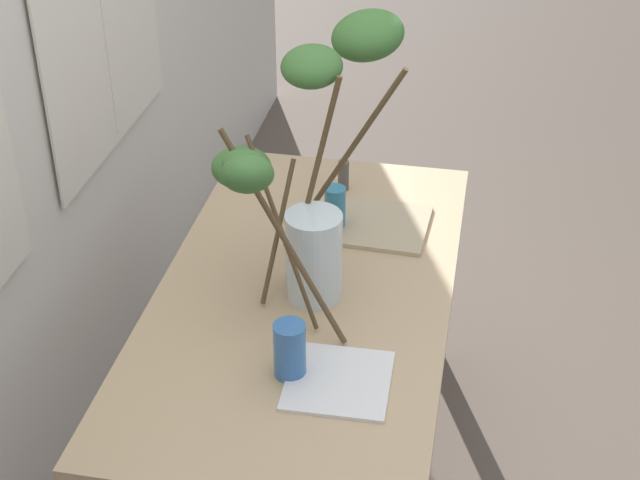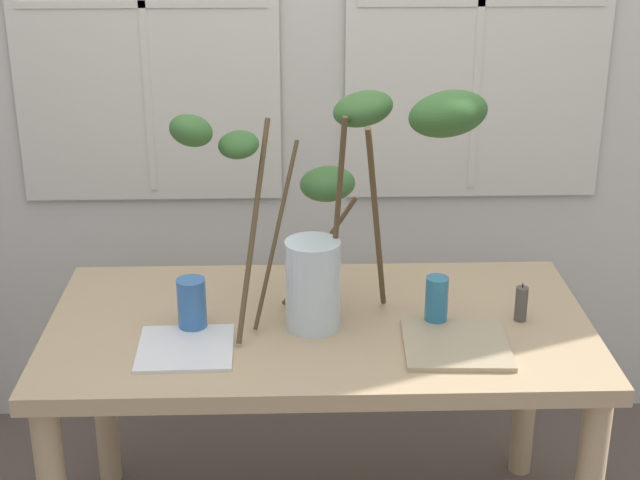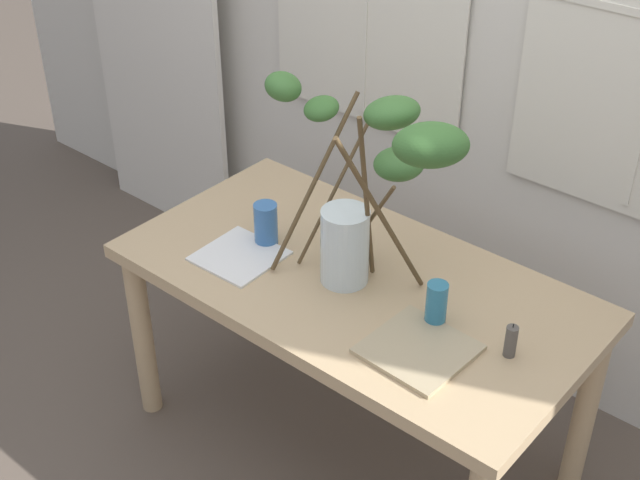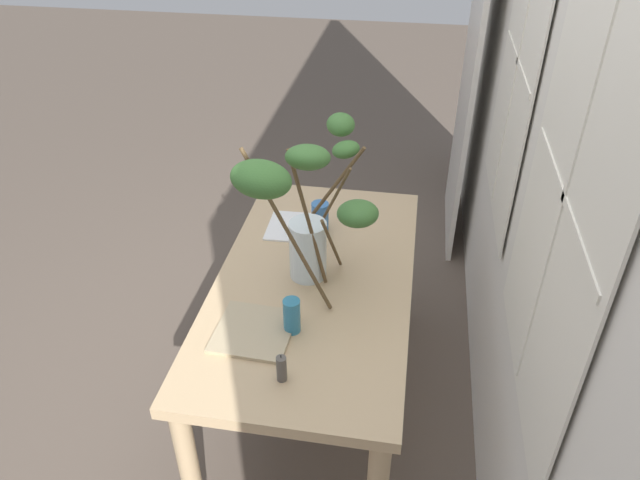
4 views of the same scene
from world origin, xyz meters
TOP-DOWN VIEW (x-y plane):
  - ground at (0.00, 0.00)m, footprint 14.00×14.00m
  - dining_table at (0.00, 0.00)m, footprint 1.49×0.79m
  - vase_with_branches at (0.05, -0.01)m, footprint 0.84×0.50m
  - drinking_glass_blue_left at (-0.34, -0.04)m, footprint 0.08×0.08m
  - drinking_glass_blue_right at (0.32, -0.03)m, footprint 0.06×0.06m
  - plate_square_left at (-0.35, -0.15)m, footprint 0.25×0.25m
  - plate_square_right at (0.35, -0.16)m, footprint 0.28×0.28m
  - pillar_candle at (0.55, -0.01)m, footprint 0.03×0.03m

SIDE VIEW (x-z plane):
  - ground at x=0.00m, z-range 0.00..0.00m
  - dining_table at x=0.00m, z-range 0.27..1.00m
  - plate_square_left at x=-0.35m, z-range 0.74..0.74m
  - plate_square_right at x=0.35m, z-range 0.74..0.75m
  - pillar_candle at x=0.55m, z-range 0.73..0.84m
  - drinking_glass_blue_right at x=0.32m, z-range 0.74..0.87m
  - drinking_glass_blue_left at x=-0.34m, z-range 0.74..0.88m
  - vase_with_branches at x=0.05m, z-range 0.74..1.44m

